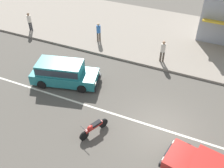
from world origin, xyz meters
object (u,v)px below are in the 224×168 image
at_px(minivan_teal_0, 63,72).
at_px(pedestrian_near_clock, 99,31).
at_px(motorcycle_1, 94,128).
at_px(pedestrian_by_shop, 163,50).
at_px(pedestrian_mid_kerb, 29,20).

distance_m(minivan_teal_0, pedestrian_near_clock, 5.74).
xyz_separation_m(minivan_teal_0, motorcycle_1, (3.87, -3.17, -0.42)).
xyz_separation_m(pedestrian_near_clock, pedestrian_by_shop, (5.58, -0.82, 0.06)).
relative_size(motorcycle_1, pedestrian_by_shop, 1.03).
height_order(minivan_teal_0, pedestrian_mid_kerb, pedestrian_mid_kerb).
distance_m(minivan_teal_0, motorcycle_1, 5.02).
bearing_deg(pedestrian_near_clock, minivan_teal_0, -88.24).
xyz_separation_m(motorcycle_1, pedestrian_mid_kerb, (-10.38, 8.18, 0.68)).
xyz_separation_m(minivan_teal_0, pedestrian_near_clock, (-0.18, 5.73, 0.24)).
xyz_separation_m(minivan_teal_0, pedestrian_by_shop, (5.40, 4.92, 0.30)).
bearing_deg(motorcycle_1, pedestrian_mid_kerb, 141.77).
height_order(minivan_teal_0, motorcycle_1, minivan_teal_0).
relative_size(minivan_teal_0, pedestrian_near_clock, 2.95).
bearing_deg(minivan_teal_0, motorcycle_1, -39.35).
xyz_separation_m(minivan_teal_0, pedestrian_mid_kerb, (-6.51, 5.01, 0.26)).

